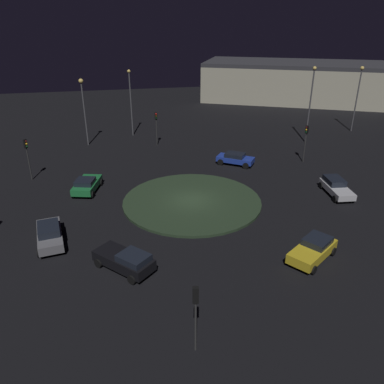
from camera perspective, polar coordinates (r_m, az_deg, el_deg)
ground_plane at (r=34.92m, az=-0.00°, el=-1.53°), size 121.75×121.75×0.00m
roundabout_island at (r=34.87m, az=-0.00°, el=-1.36°), size 12.60×12.60×0.23m
car_silver at (r=38.74m, az=20.75°, el=0.74°), size 4.50×2.34×1.43m
car_yellow at (r=28.11m, az=17.67°, el=-8.17°), size 3.83×4.40×1.44m
car_green at (r=38.12m, az=-15.46°, el=1.09°), size 4.41×2.99×1.42m
car_black at (r=26.10m, az=-9.92°, el=-9.98°), size 4.32×4.19×1.48m
car_grey at (r=30.40m, az=-20.53°, el=-5.90°), size 4.66×2.53×1.52m
car_blue at (r=43.92m, az=6.49°, el=5.01°), size 3.81×4.36×1.35m
traffic_light_southwest at (r=42.02m, az=-23.44°, el=5.57°), size 0.37×0.40×4.36m
traffic_light_northwest at (r=45.51m, az=16.68°, el=7.95°), size 0.37×0.40×4.34m
traffic_light_west at (r=49.87m, az=-5.37°, el=10.34°), size 0.36×0.31×4.38m
traffic_light_east at (r=19.13m, az=0.54°, el=-16.67°), size 0.38×0.34×3.97m
streetlamp_west at (r=54.46m, az=-9.18°, el=13.87°), size 0.45×0.45×9.02m
streetlamp_northwest at (r=52.71m, az=17.34°, el=13.29°), size 0.47×0.47×9.82m
streetlamp_southwest at (r=51.24m, az=-15.95°, el=12.96°), size 0.57×0.57×8.50m
streetlamp_northwest_near at (r=60.62m, az=23.60°, el=13.78°), size 0.53×0.53×9.20m
store_building at (r=81.29m, az=14.87°, el=15.70°), size 28.10×37.29×7.38m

